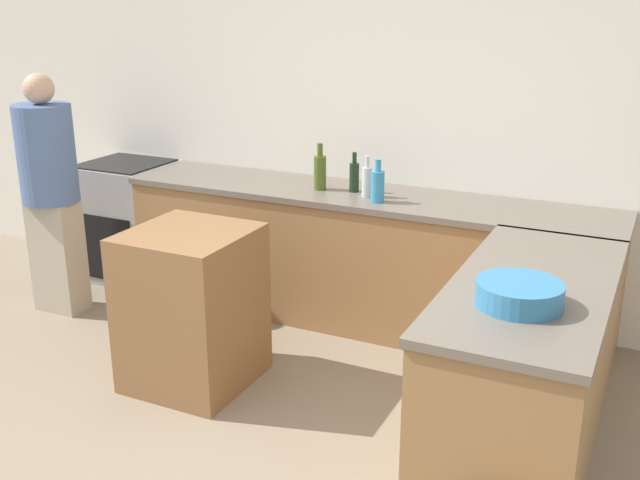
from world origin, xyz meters
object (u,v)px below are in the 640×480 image
object	(u,v)px
island_table	(192,308)
dish_soap_bottle	(378,185)
vinegar_bottle_clear	(367,181)
olive_oil_bottle	(320,171)
range_oven	(129,220)
mixing_bowl	(519,294)
wine_bottle_dark	(354,176)
person_by_range	(50,188)

from	to	relation	value
island_table	dish_soap_bottle	bearing A→B (deg)	55.97
island_table	vinegar_bottle_clear	distance (m)	1.38
island_table	olive_oil_bottle	xyz separation A→B (m)	(0.24, 1.15, 0.56)
island_table	olive_oil_bottle	bearing A→B (deg)	78.27
range_oven	mixing_bowl	size ratio (longest dim) A/B	2.51
wine_bottle_dark	person_by_range	distance (m)	2.05
olive_oil_bottle	person_by_range	bearing A→B (deg)	-157.06
island_table	wine_bottle_dark	world-z (taller)	wine_bottle_dark
range_oven	person_by_range	xyz separation A→B (m)	(-0.01, -0.75, 0.43)
island_table	person_by_range	xyz separation A→B (m)	(-1.43, 0.45, 0.43)
wine_bottle_dark	dish_soap_bottle	world-z (taller)	dish_soap_bottle
vinegar_bottle_clear	dish_soap_bottle	size ratio (longest dim) A/B	0.98
vinegar_bottle_clear	dish_soap_bottle	world-z (taller)	dish_soap_bottle
mixing_bowl	range_oven	bearing A→B (deg)	156.29
island_table	mixing_bowl	distance (m)	1.90
range_oven	olive_oil_bottle	world-z (taller)	olive_oil_bottle
range_oven	mixing_bowl	distance (m)	3.58
person_by_range	wine_bottle_dark	bearing A→B (deg)	21.58
range_oven	olive_oil_bottle	distance (m)	1.76
wine_bottle_dark	dish_soap_bottle	bearing A→B (deg)	-36.42
dish_soap_bottle	olive_oil_bottle	bearing A→B (deg)	164.53
range_oven	wine_bottle_dark	xyz separation A→B (m)	(1.89, -0.00, 0.54)
olive_oil_bottle	person_by_range	distance (m)	1.82
dish_soap_bottle	person_by_range	bearing A→B (deg)	-164.70
mixing_bowl	vinegar_bottle_clear	bearing A→B (deg)	132.48
mixing_bowl	vinegar_bottle_clear	distance (m)	1.83
range_oven	wine_bottle_dark	world-z (taller)	wine_bottle_dark
mixing_bowl	wine_bottle_dark	bearing A→B (deg)	133.52
olive_oil_bottle	vinegar_bottle_clear	bearing A→B (deg)	-5.94
wine_bottle_dark	person_by_range	world-z (taller)	person_by_range
mixing_bowl	person_by_range	bearing A→B (deg)	168.28
vinegar_bottle_clear	range_oven	bearing A→B (deg)	177.74
olive_oil_bottle	dish_soap_bottle	bearing A→B (deg)	-15.47
mixing_bowl	olive_oil_bottle	distance (m)	2.10
vinegar_bottle_clear	olive_oil_bottle	size ratio (longest dim) A/B	0.85
wine_bottle_dark	vinegar_bottle_clear	world-z (taller)	vinegar_bottle_clear
dish_soap_bottle	island_table	bearing A→B (deg)	-124.03
dish_soap_bottle	mixing_bowl	bearing A→B (deg)	-48.17
range_oven	island_table	world-z (taller)	range_oven
mixing_bowl	wine_bottle_dark	size ratio (longest dim) A/B	1.38
range_oven	vinegar_bottle_clear	size ratio (longest dim) A/B	3.44
mixing_bowl	wine_bottle_dark	distance (m)	1.97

